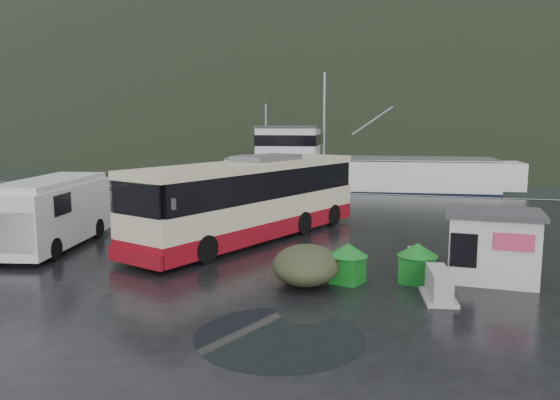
% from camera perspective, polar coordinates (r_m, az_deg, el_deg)
% --- Properties ---
extents(ground, '(160.00, 160.00, 0.00)m').
position_cam_1_polar(ground, '(20.60, -7.37, -6.17)').
color(ground, black).
rests_on(ground, ground).
extents(harbor_water, '(300.00, 180.00, 0.02)m').
position_cam_1_polar(harbor_water, '(128.82, 11.17, 5.81)').
color(harbor_water, black).
rests_on(harbor_water, ground).
extents(quay_edge, '(160.00, 0.60, 1.50)m').
position_cam_1_polar(quay_edge, '(39.56, 3.43, 0.81)').
color(quay_edge, '#999993').
rests_on(quay_edge, ground).
extents(headland, '(780.00, 540.00, 570.00)m').
position_cam_1_polar(headland, '(268.57, 15.10, 6.86)').
color(headland, black).
rests_on(headland, ground).
extents(coach_bus, '(7.69, 13.12, 3.64)m').
position_cam_1_polar(coach_bus, '(23.91, -2.90, -4.09)').
color(coach_bus, beige).
rests_on(coach_bus, ground).
extents(white_van, '(3.50, 7.08, 2.84)m').
position_cam_1_polar(white_van, '(24.13, -22.54, -4.61)').
color(white_van, silver).
rests_on(white_van, ground).
extents(waste_bin_left, '(1.18, 1.18, 1.28)m').
position_cam_1_polar(waste_bin_left, '(17.71, 7.08, -8.56)').
color(waste_bin_left, '#126A1C').
rests_on(waste_bin_left, ground).
extents(waste_bin_right, '(1.21, 1.21, 1.29)m').
position_cam_1_polar(waste_bin_right, '(18.09, 14.08, -8.39)').
color(waste_bin_right, '#126A1C').
rests_on(waste_bin_right, ground).
extents(dome_tent, '(2.57, 3.29, 1.18)m').
position_cam_1_polar(dome_tent, '(17.60, 2.73, -8.62)').
color(dome_tent, '#353A22').
rests_on(dome_tent, ground).
extents(ticket_kiosk, '(3.06, 2.39, 2.29)m').
position_cam_1_polar(ticket_kiosk, '(19.10, 21.14, -7.82)').
color(ticket_kiosk, beige).
rests_on(ticket_kiosk, ground).
extents(jersey_barrier_a, '(1.11, 1.85, 0.87)m').
position_cam_1_polar(jersey_barrier_a, '(16.70, 16.21, -9.89)').
color(jersey_barrier_a, '#999993').
rests_on(jersey_barrier_a, ground).
extents(jersey_barrier_b, '(1.03, 1.60, 0.74)m').
position_cam_1_polar(jersey_barrier_b, '(19.38, 14.13, -7.28)').
color(jersey_barrier_b, '#999993').
rests_on(jersey_barrier_b, ground).
extents(fishing_trawler, '(27.08, 8.15, 10.67)m').
position_cam_1_polar(fishing_trawler, '(47.83, 8.24, 2.03)').
color(fishing_trawler, silver).
rests_on(fishing_trawler, ground).
extents(puddles, '(13.87, 4.09, 0.01)m').
position_cam_1_polar(puddles, '(14.58, -12.48, -12.42)').
color(puddles, black).
rests_on(puddles, ground).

